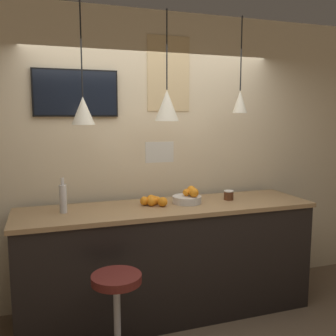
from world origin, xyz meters
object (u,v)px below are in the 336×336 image
spread_jar (229,195)px  mounted_tv (76,93)px  juice_bottle (63,198)px  fruit_bowl (189,197)px  bar_stool (117,304)px

spread_jar → mounted_tv: 1.76m
spread_jar → juice_bottle: bearing=180.0°
fruit_bowl → spread_jar: size_ratio=2.87×
fruit_bowl → juice_bottle: bearing=179.8°
juice_bottle → fruit_bowl: bearing=-0.2°
fruit_bowl → spread_jar: (0.43, 0.00, -0.01)m
bar_stool → mounted_tv: bearing=97.5°
bar_stool → fruit_bowl: 1.24m
bar_stool → juice_bottle: size_ratio=2.48×
fruit_bowl → juice_bottle: (-1.15, 0.00, 0.07)m
bar_stool → juice_bottle: (-0.31, 0.71, 0.66)m
fruit_bowl → mounted_tv: 1.43m
fruit_bowl → bar_stool: bearing=-139.7°
juice_bottle → spread_jar: (1.57, -0.00, -0.08)m
bar_stool → spread_jar: bearing=29.4°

